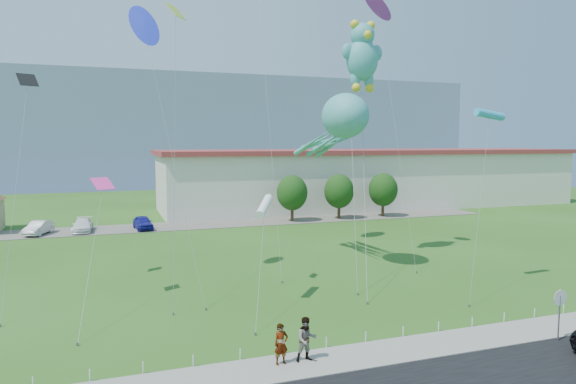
% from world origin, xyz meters
% --- Properties ---
extents(ground, '(160.00, 160.00, 0.00)m').
position_xyz_m(ground, '(0.00, 0.00, 0.00)').
color(ground, '#295217').
rests_on(ground, ground).
extents(sidewalk, '(80.00, 2.50, 0.10)m').
position_xyz_m(sidewalk, '(0.00, -2.75, 0.05)').
color(sidewalk, gray).
rests_on(sidewalk, ground).
extents(parking_strip, '(70.00, 6.00, 0.06)m').
position_xyz_m(parking_strip, '(0.00, 35.00, 0.03)').
color(parking_strip, '#59544C').
rests_on(parking_strip, ground).
extents(hill_ridge, '(160.00, 50.00, 25.00)m').
position_xyz_m(hill_ridge, '(0.00, 120.00, 12.50)').
color(hill_ridge, gray).
rests_on(hill_ridge, ground).
extents(warehouse, '(61.00, 15.00, 8.20)m').
position_xyz_m(warehouse, '(26.00, 44.00, 4.12)').
color(warehouse, beige).
rests_on(warehouse, ground).
extents(stop_sign, '(0.80, 0.07, 2.50)m').
position_xyz_m(stop_sign, '(9.50, -4.21, 1.87)').
color(stop_sign, slate).
rests_on(stop_sign, ground).
extents(rope_fence, '(26.05, 0.05, 0.50)m').
position_xyz_m(rope_fence, '(0.00, -1.30, 0.25)').
color(rope_fence, white).
rests_on(rope_fence, ground).
extents(tree_near, '(3.60, 3.60, 5.47)m').
position_xyz_m(tree_near, '(10.00, 34.00, 3.39)').
color(tree_near, '#3F2B19').
rests_on(tree_near, ground).
extents(tree_mid, '(3.60, 3.60, 5.47)m').
position_xyz_m(tree_mid, '(16.00, 34.00, 3.39)').
color(tree_mid, '#3F2B19').
rests_on(tree_mid, ground).
extents(tree_far, '(3.60, 3.60, 5.47)m').
position_xyz_m(tree_far, '(22.00, 34.00, 3.39)').
color(tree_far, '#3F2B19').
rests_on(tree_far, ground).
extents(pedestrian_left, '(0.66, 0.47, 1.71)m').
position_xyz_m(pedestrian_left, '(-3.54, -2.45, 0.96)').
color(pedestrian_left, gray).
rests_on(pedestrian_left, sidewalk).
extents(pedestrian_right, '(0.95, 0.76, 1.89)m').
position_xyz_m(pedestrian_right, '(-2.44, -2.53, 1.04)').
color(pedestrian_right, gray).
rests_on(pedestrian_right, sidewalk).
extents(parked_car_silver, '(2.71, 4.38, 1.36)m').
position_xyz_m(parked_car_silver, '(-16.89, 34.19, 0.74)').
color(parked_car_silver, '#B4B2BA').
rests_on(parked_car_silver, parking_strip).
extents(parked_car_white, '(2.11, 4.64, 1.32)m').
position_xyz_m(parked_car_white, '(-12.82, 34.53, 0.72)').
color(parked_car_white, white).
rests_on(parked_car_white, parking_strip).
extents(parked_car_blue, '(2.14, 4.29, 1.40)m').
position_xyz_m(parked_car_blue, '(-6.84, 34.02, 0.76)').
color(parked_car_blue, navy).
rests_on(parked_car_blue, parking_strip).
extents(octopus_kite, '(3.38, 12.71, 12.69)m').
position_xyz_m(octopus_kite, '(5.74, 12.32, 10.40)').
color(octopus_kite, teal).
rests_on(octopus_kite, ground).
extents(teddy_bear_kite, '(6.75, 11.84, 18.57)m').
position_xyz_m(teddy_bear_kite, '(8.70, 14.33, 16.00)').
color(teddy_bear_kite, teal).
rests_on(teddy_bear_kite, ground).
extents(small_kite_yellow, '(1.45, 3.02, 16.93)m').
position_xyz_m(small_kite_yellow, '(-6.38, 7.45, 14.30)').
color(small_kite_yellow, '#A0CB2F').
rests_on(small_kite_yellow, ground).
extents(small_kite_pink, '(1.94, 7.70, 7.31)m').
position_xyz_m(small_kite_pink, '(-10.55, 8.94, 6.18)').
color(small_kite_pink, '#F8379D').
rests_on(small_kite_pink, ground).
extents(small_kite_white, '(2.24, 6.01, 6.06)m').
position_xyz_m(small_kite_white, '(-1.72, 5.98, 5.58)').
color(small_kite_white, white).
rests_on(small_kite_white, ground).
extents(small_kite_blue, '(3.32, 8.15, 17.43)m').
position_xyz_m(small_kite_blue, '(-7.55, 12.89, 16.35)').
color(small_kite_blue, '#2535D6').
rests_on(small_kite_blue, ground).
extents(small_kite_purple, '(1.80, 7.10, 20.70)m').
position_xyz_m(small_kite_purple, '(10.39, 14.94, 19.48)').
color(small_kite_purple, purple).
rests_on(small_kite_purple, ground).
extents(small_kite_cyan, '(3.85, 4.24, 11.42)m').
position_xyz_m(small_kite_cyan, '(12.42, 4.37, 10.89)').
color(small_kite_cyan, '#2FA5D3').
rests_on(small_kite_cyan, ground).
extents(small_kite_black, '(1.54, 8.05, 13.55)m').
position_xyz_m(small_kite_black, '(-14.75, 12.94, 11.46)').
color(small_kite_black, black).
rests_on(small_kite_black, ground).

